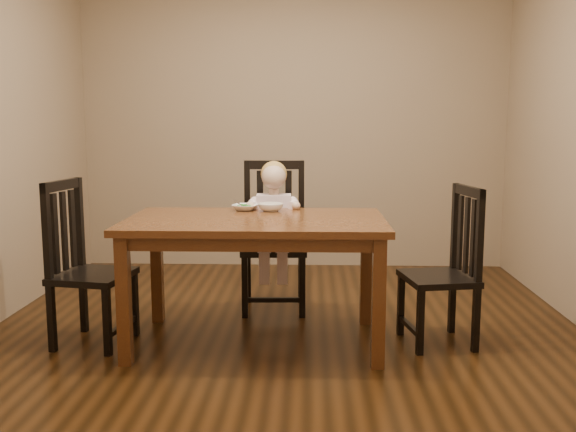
{
  "coord_description": "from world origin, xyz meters",
  "views": [
    {
      "loc": [
        0.17,
        -4.13,
        1.4
      ],
      "look_at": [
        0.01,
        0.25,
        0.74
      ],
      "focal_mm": 40.0,
      "sensor_mm": 36.0,
      "label": 1
    }
  ],
  "objects_px": {
    "dining_table": "(256,233)",
    "toddler": "(274,220)",
    "chair_child": "(274,239)",
    "bowl_veg": "(271,207)",
    "chair_right": "(446,269)",
    "bowl_peas": "(245,207)",
    "chair_left": "(85,266)"
  },
  "relations": [
    {
      "from": "chair_child",
      "to": "chair_right",
      "type": "xyz_separation_m",
      "value": [
        1.12,
        -0.74,
        -0.05
      ]
    },
    {
      "from": "chair_child",
      "to": "dining_table",
      "type": "bearing_deg",
      "value": 82.62
    },
    {
      "from": "toddler",
      "to": "bowl_veg",
      "type": "height_order",
      "value": "toddler"
    },
    {
      "from": "toddler",
      "to": "bowl_veg",
      "type": "relative_size",
      "value": 3.45
    },
    {
      "from": "chair_right",
      "to": "toddler",
      "type": "bearing_deg",
      "value": 48.55
    },
    {
      "from": "bowl_peas",
      "to": "chair_left",
      "type": "bearing_deg",
      "value": -158.26
    },
    {
      "from": "chair_child",
      "to": "toddler",
      "type": "distance_m",
      "value": 0.16
    },
    {
      "from": "chair_child",
      "to": "bowl_veg",
      "type": "xyz_separation_m",
      "value": [
        0.0,
        -0.45,
        0.3
      ]
    },
    {
      "from": "chair_left",
      "to": "chair_child",
      "type": "bearing_deg",
      "value": 134.72
    },
    {
      "from": "chair_child",
      "to": "chair_left",
      "type": "xyz_separation_m",
      "value": [
        -1.14,
        -0.81,
        -0.03
      ]
    },
    {
      "from": "chair_child",
      "to": "chair_left",
      "type": "distance_m",
      "value": 1.4
    },
    {
      "from": "chair_child",
      "to": "toddler",
      "type": "relative_size",
      "value": 1.91
    },
    {
      "from": "chair_left",
      "to": "bowl_peas",
      "type": "height_order",
      "value": "chair_left"
    },
    {
      "from": "dining_table",
      "to": "bowl_peas",
      "type": "height_order",
      "value": "bowl_peas"
    },
    {
      "from": "chair_child",
      "to": "chair_right",
      "type": "distance_m",
      "value": 1.34
    },
    {
      "from": "toddler",
      "to": "bowl_peas",
      "type": "distance_m",
      "value": 0.44
    },
    {
      "from": "dining_table",
      "to": "toddler",
      "type": "distance_m",
      "value": 0.72
    },
    {
      "from": "chair_child",
      "to": "bowl_peas",
      "type": "height_order",
      "value": "chair_child"
    },
    {
      "from": "toddler",
      "to": "bowl_peas",
      "type": "xyz_separation_m",
      "value": [
        -0.17,
        -0.37,
        0.15
      ]
    },
    {
      "from": "dining_table",
      "to": "bowl_peas",
      "type": "xyz_separation_m",
      "value": [
        -0.1,
        0.34,
        0.11
      ]
    },
    {
      "from": "chair_child",
      "to": "bowl_veg",
      "type": "height_order",
      "value": "chair_child"
    },
    {
      "from": "bowl_peas",
      "to": "bowl_veg",
      "type": "bearing_deg",
      "value": -7.2
    },
    {
      "from": "chair_child",
      "to": "bowl_veg",
      "type": "bearing_deg",
      "value": 88.3
    },
    {
      "from": "dining_table",
      "to": "chair_right",
      "type": "relative_size",
      "value": 1.61
    },
    {
      "from": "dining_table",
      "to": "chair_child",
      "type": "xyz_separation_m",
      "value": [
        0.07,
        0.77,
        -0.18
      ]
    },
    {
      "from": "chair_left",
      "to": "bowl_veg",
      "type": "distance_m",
      "value": 1.24
    },
    {
      "from": "chair_right",
      "to": "bowl_peas",
      "type": "distance_m",
      "value": 1.37
    },
    {
      "from": "dining_table",
      "to": "bowl_peas",
      "type": "bearing_deg",
      "value": 106.55
    },
    {
      "from": "toddler",
      "to": "bowl_veg",
      "type": "bearing_deg",
      "value": 88.06
    },
    {
      "from": "chair_right",
      "to": "toddler",
      "type": "height_order",
      "value": "chair_right"
    },
    {
      "from": "chair_left",
      "to": "bowl_veg",
      "type": "bearing_deg",
      "value": 116.81
    },
    {
      "from": "chair_left",
      "to": "bowl_peas",
      "type": "bearing_deg",
      "value": 120.89
    }
  ]
}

